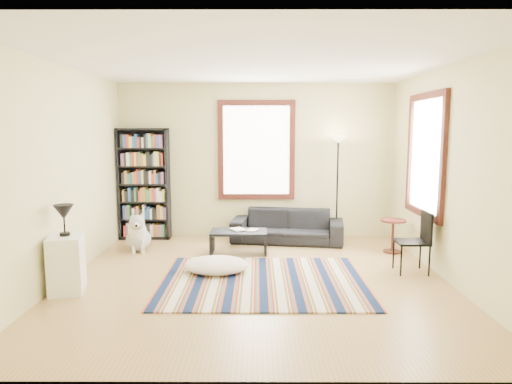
{
  "coord_description": "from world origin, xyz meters",
  "views": [
    {
      "loc": [
        0.02,
        -5.84,
        1.96
      ],
      "look_at": [
        0.0,
        0.5,
        1.1
      ],
      "focal_mm": 32.0,
      "sensor_mm": 36.0,
      "label": 1
    }
  ],
  "objects_px": {
    "folding_chair": "(412,242)",
    "dog": "(138,232)",
    "coffee_table": "(239,242)",
    "floor_lamp": "(337,189)",
    "floor_cushion": "(216,265)",
    "white_cabinet": "(67,264)",
    "side_table": "(393,236)",
    "sofa": "(287,226)",
    "bookshelf": "(144,184)"
  },
  "relations": [
    {
      "from": "folding_chair",
      "to": "dog",
      "type": "height_order",
      "value": "folding_chair"
    },
    {
      "from": "folding_chair",
      "to": "coffee_table",
      "type": "bearing_deg",
      "value": 157.62
    },
    {
      "from": "floor_lamp",
      "to": "folding_chair",
      "type": "xyz_separation_m",
      "value": [
        0.72,
        -1.85,
        -0.5
      ]
    },
    {
      "from": "floor_cushion",
      "to": "white_cabinet",
      "type": "height_order",
      "value": "white_cabinet"
    },
    {
      "from": "side_table",
      "to": "folding_chair",
      "type": "xyz_separation_m",
      "value": [
        -0.05,
        -1.04,
        0.16
      ]
    },
    {
      "from": "sofa",
      "to": "side_table",
      "type": "bearing_deg",
      "value": -14.58
    },
    {
      "from": "white_cabinet",
      "to": "dog",
      "type": "distance_m",
      "value": 1.97
    },
    {
      "from": "sofa",
      "to": "coffee_table",
      "type": "bearing_deg",
      "value": -129.99
    },
    {
      "from": "floor_cushion",
      "to": "white_cabinet",
      "type": "relative_size",
      "value": 1.27
    },
    {
      "from": "sofa",
      "to": "side_table",
      "type": "height_order",
      "value": "sofa"
    },
    {
      "from": "floor_cushion",
      "to": "white_cabinet",
      "type": "distance_m",
      "value": 1.92
    },
    {
      "from": "coffee_table",
      "to": "white_cabinet",
      "type": "distance_m",
      "value": 2.71
    },
    {
      "from": "floor_cushion",
      "to": "dog",
      "type": "distance_m",
      "value": 1.84
    },
    {
      "from": "floor_cushion",
      "to": "side_table",
      "type": "distance_m",
      "value": 2.96
    },
    {
      "from": "floor_cushion",
      "to": "side_table",
      "type": "relative_size",
      "value": 1.65
    },
    {
      "from": "bookshelf",
      "to": "white_cabinet",
      "type": "height_order",
      "value": "bookshelf"
    },
    {
      "from": "floor_lamp",
      "to": "dog",
      "type": "bearing_deg",
      "value": -168.32
    },
    {
      "from": "floor_lamp",
      "to": "side_table",
      "type": "bearing_deg",
      "value": -46.48
    },
    {
      "from": "bookshelf",
      "to": "white_cabinet",
      "type": "distance_m",
      "value": 2.89
    },
    {
      "from": "sofa",
      "to": "dog",
      "type": "relative_size",
      "value": 3.11
    },
    {
      "from": "folding_chair",
      "to": "white_cabinet",
      "type": "xyz_separation_m",
      "value": [
        -4.45,
        -0.78,
        -0.08
      ]
    },
    {
      "from": "floor_lamp",
      "to": "floor_cushion",
      "type": "bearing_deg",
      "value": -136.27
    },
    {
      "from": "bookshelf",
      "to": "white_cabinet",
      "type": "relative_size",
      "value": 2.86
    },
    {
      "from": "side_table",
      "to": "white_cabinet",
      "type": "height_order",
      "value": "white_cabinet"
    },
    {
      "from": "sofa",
      "to": "floor_cushion",
      "type": "relative_size",
      "value": 2.18
    },
    {
      "from": "sofa",
      "to": "dog",
      "type": "distance_m",
      "value": 2.55
    },
    {
      "from": "sofa",
      "to": "coffee_table",
      "type": "xyz_separation_m",
      "value": [
        -0.83,
        -0.73,
        -0.1
      ]
    },
    {
      "from": "side_table",
      "to": "dog",
      "type": "height_order",
      "value": "dog"
    },
    {
      "from": "folding_chair",
      "to": "dog",
      "type": "distance_m",
      "value": 4.25
    },
    {
      "from": "coffee_table",
      "to": "floor_lamp",
      "type": "height_order",
      "value": "floor_lamp"
    },
    {
      "from": "coffee_table",
      "to": "sofa",
      "type": "bearing_deg",
      "value": 41.34
    },
    {
      "from": "sofa",
      "to": "bookshelf",
      "type": "bearing_deg",
      "value": -177.32
    },
    {
      "from": "coffee_table",
      "to": "side_table",
      "type": "bearing_deg",
      "value": 0.43
    },
    {
      "from": "floor_lamp",
      "to": "white_cabinet",
      "type": "xyz_separation_m",
      "value": [
        -3.73,
        -2.63,
        -0.58
      ]
    },
    {
      "from": "folding_chair",
      "to": "white_cabinet",
      "type": "distance_m",
      "value": 4.52
    },
    {
      "from": "coffee_table",
      "to": "floor_cushion",
      "type": "xyz_separation_m",
      "value": [
        -0.27,
        -1.06,
        -0.07
      ]
    },
    {
      "from": "side_table",
      "to": "coffee_table",
      "type": "bearing_deg",
      "value": -179.57
    },
    {
      "from": "floor_cushion",
      "to": "folding_chair",
      "type": "height_order",
      "value": "folding_chair"
    },
    {
      "from": "folding_chair",
      "to": "white_cabinet",
      "type": "height_order",
      "value": "folding_chair"
    },
    {
      "from": "sofa",
      "to": "white_cabinet",
      "type": "bearing_deg",
      "value": -129.66
    },
    {
      "from": "floor_cushion",
      "to": "side_table",
      "type": "height_order",
      "value": "side_table"
    },
    {
      "from": "floor_cushion",
      "to": "floor_lamp",
      "type": "distance_m",
      "value": 2.86
    },
    {
      "from": "floor_lamp",
      "to": "side_table",
      "type": "distance_m",
      "value": 1.3
    },
    {
      "from": "sofa",
      "to": "folding_chair",
      "type": "xyz_separation_m",
      "value": [
        1.6,
        -1.75,
        0.15
      ]
    },
    {
      "from": "floor_cushion",
      "to": "dog",
      "type": "relative_size",
      "value": 1.43
    },
    {
      "from": "floor_lamp",
      "to": "side_table",
      "type": "height_order",
      "value": "floor_lamp"
    },
    {
      "from": "white_cabinet",
      "to": "side_table",
      "type": "bearing_deg",
      "value": 8.72
    },
    {
      "from": "folding_chair",
      "to": "floor_cushion",
      "type": "bearing_deg",
      "value": -178.72
    },
    {
      "from": "dog",
      "to": "bookshelf",
      "type": "bearing_deg",
      "value": 85.29
    },
    {
      "from": "bookshelf",
      "to": "white_cabinet",
      "type": "bearing_deg",
      "value": -95.53
    }
  ]
}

